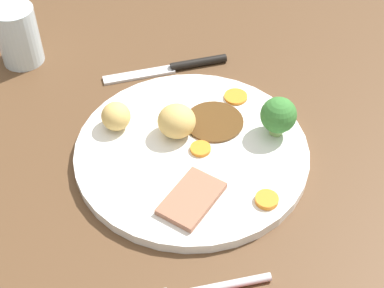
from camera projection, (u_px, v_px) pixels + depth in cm
name	position (u px, v px, depth cm)	size (l,w,h in cm)	color
dining_table	(175.00, 167.00, 71.33)	(120.00, 84.00, 3.60)	brown
dinner_plate	(192.00, 154.00, 69.54)	(29.16, 29.16, 1.40)	white
gravy_pool	(214.00, 122.00, 72.34)	(7.64, 7.64, 0.30)	#563819
meat_slice_main	(192.00, 199.00, 63.14)	(7.73, 4.84, 0.80)	#9E664C
roast_potato_left	(177.00, 121.00, 69.52)	(4.80, 4.67, 4.27)	#D8B260
roast_potato_right	(116.00, 116.00, 70.70)	(3.74, 3.96, 3.53)	#D8B260
carrot_coin_front	(201.00, 149.00, 68.81)	(2.57, 2.57, 0.49)	orange
carrot_coin_back	(236.00, 97.00, 75.69)	(3.16, 3.16, 0.41)	orange
carrot_coin_side	(267.00, 200.00, 63.15)	(2.69, 2.69, 0.62)	orange
broccoli_floret	(278.00, 116.00, 69.05)	(4.56, 4.56, 5.32)	#8CB766
knife	(177.00, 67.00, 82.10)	(3.75, 18.54, 1.20)	black
water_glass	(18.00, 36.00, 80.88)	(6.08, 6.08, 8.79)	silver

